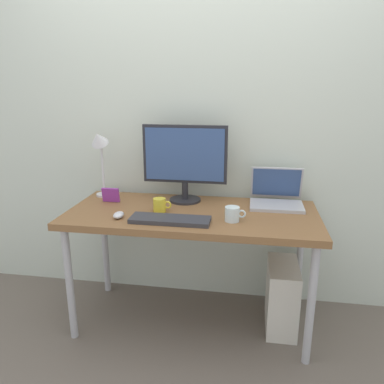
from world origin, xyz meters
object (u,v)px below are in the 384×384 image
(computer_tower, at_px, (282,296))
(coffee_mug, at_px, (160,205))
(laptop, at_px, (276,196))
(glass_cup, at_px, (233,214))
(desk, at_px, (192,222))
(photo_frame, at_px, (111,195))
(mouse, at_px, (119,215))
(monitor, at_px, (185,159))
(desk_lamp, at_px, (100,149))
(keyboard, at_px, (170,220))

(computer_tower, bearing_deg, coffee_mug, -174.29)
(laptop, xyz_separation_m, glass_cup, (-0.25, -0.34, -0.02))
(desk, distance_m, photo_frame, 0.56)
(desk, bearing_deg, coffee_mug, -169.40)
(glass_cup, bearing_deg, photo_frame, 164.43)
(coffee_mug, relative_size, photo_frame, 1.00)
(laptop, relative_size, mouse, 3.56)
(coffee_mug, relative_size, glass_cup, 0.95)
(desk, height_order, photo_frame, photo_frame)
(monitor, distance_m, photo_frame, 0.53)
(desk_lamp, bearing_deg, keyboard, -35.39)
(monitor, height_order, coffee_mug, monitor)
(monitor, bearing_deg, desk_lamp, 179.92)
(desk, xyz_separation_m, photo_frame, (-0.54, 0.10, 0.11))
(monitor, height_order, mouse, monitor)
(keyboard, bearing_deg, desk, 64.57)
(keyboard, height_order, mouse, mouse)
(coffee_mug, bearing_deg, monitor, 65.04)
(laptop, height_order, computer_tower, laptop)
(keyboard, bearing_deg, glass_cup, 11.37)
(desk, bearing_deg, desk_lamp, 162.70)
(photo_frame, bearing_deg, desk, -10.10)
(computer_tower, bearing_deg, desk, -175.95)
(keyboard, bearing_deg, mouse, 177.28)
(monitor, distance_m, glass_cup, 0.51)
(mouse, height_order, coffee_mug, coffee_mug)
(desk_lamp, height_order, photo_frame, desk_lamp)
(desk_lamp, xyz_separation_m, photo_frame, (0.10, -0.10, -0.28))
(monitor, relative_size, computer_tower, 1.26)
(coffee_mug, bearing_deg, computer_tower, 5.71)
(laptop, bearing_deg, desk, -156.49)
(coffee_mug, height_order, computer_tower, coffee_mug)
(laptop, distance_m, photo_frame, 1.04)
(glass_cup, xyz_separation_m, photo_frame, (-0.79, 0.22, 0.01))
(keyboard, bearing_deg, laptop, 34.66)
(desk_lamp, distance_m, coffee_mug, 0.58)
(glass_cup, relative_size, photo_frame, 1.05)
(mouse, height_order, computer_tower, mouse)
(photo_frame, bearing_deg, laptop, 6.60)
(glass_cup, bearing_deg, keyboard, -168.63)
(desk, height_order, keyboard, keyboard)
(mouse, relative_size, glass_cup, 0.78)
(keyboard, distance_m, coffee_mug, 0.18)
(laptop, bearing_deg, mouse, -156.17)
(mouse, bearing_deg, laptop, 23.83)
(glass_cup, bearing_deg, computer_tower, 27.45)
(desk, xyz_separation_m, monitor, (-0.08, 0.20, 0.34))
(desk_lamp, xyz_separation_m, keyboard, (0.55, -0.39, -0.31))
(laptop, relative_size, glass_cup, 2.77)
(desk_lamp, relative_size, mouse, 5.08)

